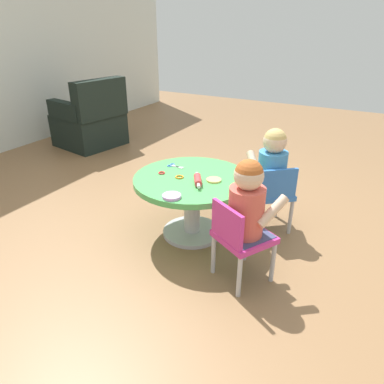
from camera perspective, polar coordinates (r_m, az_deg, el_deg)
ground_plane at (r=2.75m, az=0.00°, el=-6.59°), size 10.00×10.00×0.00m
craft_table at (r=2.58m, az=0.00°, el=-0.05°), size 0.83×0.83×0.47m
child_chair_left at (r=2.16m, az=7.62°, el=-7.14°), size 0.41×0.41×0.54m
seated_child_left at (r=2.07m, az=8.84°, el=-1.54°), size 0.43×0.40×0.51m
child_chair_right at (r=2.73m, az=12.55°, el=-0.17°), size 0.42×0.42×0.54m
seated_child_right at (r=2.68m, az=12.69°, el=4.56°), size 0.44×0.43×0.51m
armchair_dark at (r=4.78m, az=-15.81°, el=10.71°), size 0.82×0.83×0.85m
rolling_pin at (r=2.43m, az=0.94°, el=1.94°), size 0.21×0.14×0.05m
craft_scissors at (r=2.73m, az=-2.92°, el=4.18°), size 0.08×0.14×0.01m
playdough_blob_0 at (r=2.24m, az=-3.26°, el=-0.68°), size 0.12×0.12×0.02m
playdough_blob_1 at (r=2.48m, az=3.50°, el=1.93°), size 0.10×0.10×0.01m
cookie_cutter_0 at (r=2.53m, az=-2.01°, el=2.42°), size 0.06×0.06×0.01m
cookie_cutter_1 at (r=2.60m, az=-4.86°, el=3.07°), size 0.05×0.05×0.01m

